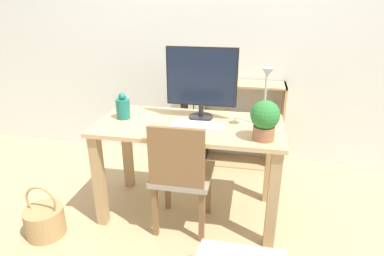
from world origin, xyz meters
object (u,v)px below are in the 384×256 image
at_px(potted_plant, 265,119).
at_px(monitor, 202,79).
at_px(keyboard, 197,125).
at_px(vase, 123,108).
at_px(bookshelf, 212,126).
at_px(chair, 181,173).
at_px(basket, 45,220).
at_px(desk_lamp, 266,91).

bearing_deg(potted_plant, monitor, 145.00).
xyz_separation_m(monitor, potted_plant, (0.45, -0.31, -0.15)).
xyz_separation_m(keyboard, vase, (-0.56, 0.06, 0.07)).
distance_m(vase, bookshelf, 1.12).
bearing_deg(chair, keyboard, 70.04).
xyz_separation_m(potted_plant, basket, (-1.45, -0.28, -0.76)).
distance_m(keyboard, chair, 0.35).
bearing_deg(vase, keyboard, -5.85).
bearing_deg(bookshelf, desk_lamp, -62.41).
xyz_separation_m(bookshelf, basket, (-0.99, -1.34, -0.27)).
relative_size(chair, bookshelf, 0.85).
bearing_deg(desk_lamp, bookshelf, 117.59).
xyz_separation_m(vase, potted_plant, (1.00, -0.19, 0.05)).
relative_size(monitor, desk_lamp, 1.23).
relative_size(desk_lamp, bookshelf, 0.43).
height_order(monitor, chair, monitor).
bearing_deg(vase, monitor, 11.94).
relative_size(monitor, vase, 2.67).
xyz_separation_m(keyboard, chair, (-0.08, -0.17, -0.29)).
relative_size(keyboard, vase, 1.86).
bearing_deg(keyboard, potted_plant, -17.17).
xyz_separation_m(vase, basket, (-0.45, -0.47, -0.71)).
xyz_separation_m(monitor, keyboard, (0.00, -0.18, -0.28)).
relative_size(desk_lamp, basket, 1.09).
bearing_deg(chair, potted_plant, 8.60).
bearing_deg(bookshelf, monitor, -89.20).
bearing_deg(basket, chair, 14.57).
bearing_deg(desk_lamp, chair, -156.05).
bearing_deg(basket, desk_lamp, 18.07).
relative_size(potted_plant, basket, 0.65).
xyz_separation_m(chair, basket, (-0.93, -0.24, -0.34)).
distance_m(keyboard, potted_plant, 0.48).
bearing_deg(chair, bookshelf, 91.23).
bearing_deg(vase, basket, -133.45).
xyz_separation_m(keyboard, bookshelf, (-0.01, 0.93, -0.37)).
bearing_deg(bookshelf, keyboard, -89.17).
bearing_deg(desk_lamp, keyboard, -172.45).
relative_size(potted_plant, chair, 0.30).
distance_m(vase, basket, 0.96).
bearing_deg(potted_plant, keyboard, 162.83).
distance_m(keyboard, vase, 0.57).
bearing_deg(monitor, keyboard, -89.05).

